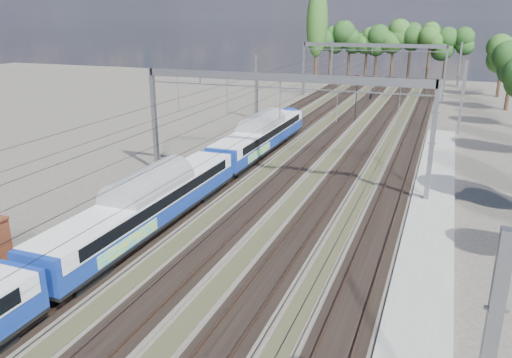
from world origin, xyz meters
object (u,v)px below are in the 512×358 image
(signal_near, at_px, (357,93))
(worker, at_px, (371,95))
(emu_train, at_px, (146,199))
(signal_far, at_px, (426,79))

(signal_near, bearing_deg, worker, 115.74)
(emu_train, height_order, signal_near, signal_near)
(worker, relative_size, signal_near, 0.31)
(worker, xyz_separation_m, signal_far, (8.08, 6.24, 2.27))
(emu_train, distance_m, signal_near, 40.81)
(worker, distance_m, signal_near, 18.55)
(worker, bearing_deg, signal_near, 164.54)
(emu_train, relative_size, signal_near, 10.01)
(worker, height_order, signal_far, signal_far)
(signal_near, relative_size, signal_far, 1.19)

